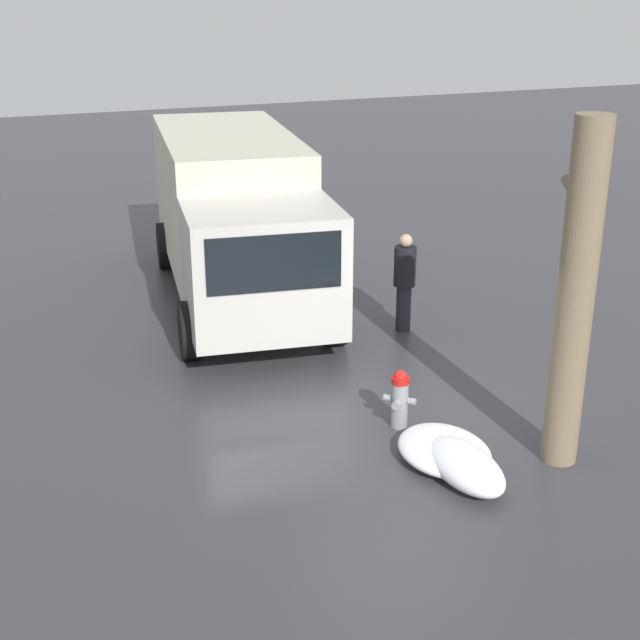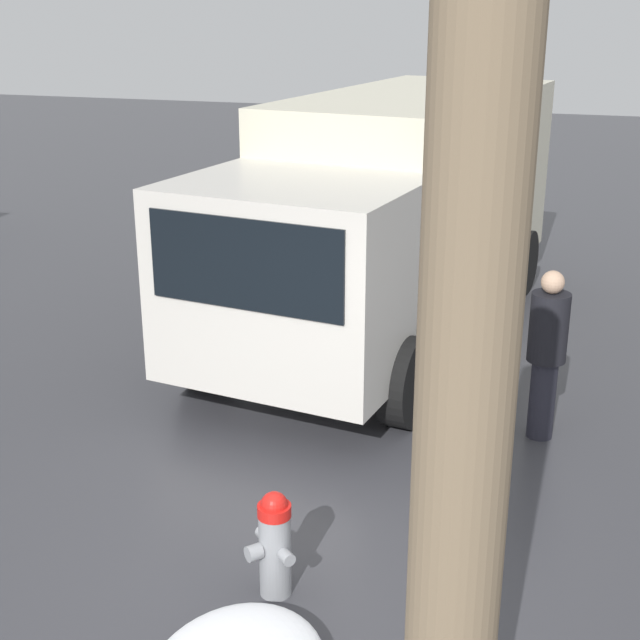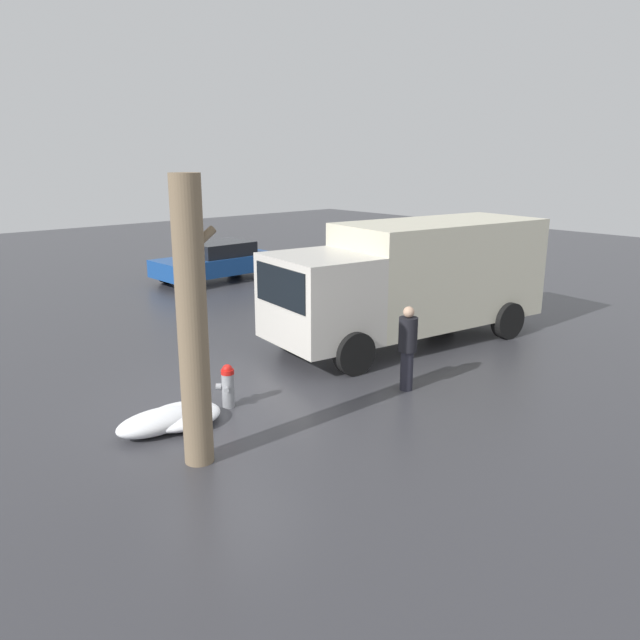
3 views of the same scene
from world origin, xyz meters
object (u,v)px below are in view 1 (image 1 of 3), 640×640
fire_hydrant (400,398)px  delivery_truck (235,213)px  pedestrian (405,279)px  tree_trunk (575,298)px

fire_hydrant → delivery_truck: (5.60, 0.50, 1.15)m
fire_hydrant → delivery_truck: delivery_truck is taller
delivery_truck → pedestrian: (-2.60, -2.05, -0.66)m
pedestrian → fire_hydrant: bearing=55.4°
fire_hydrant → pedestrian: (3.01, -1.56, 0.49)m
delivery_truck → tree_trunk: bearing=113.2°
tree_trunk → delivery_truck: 7.33m
fire_hydrant → tree_trunk: size_ratio=0.19×
tree_trunk → pedestrian: 4.61m
fire_hydrant → delivery_truck: size_ratio=0.11×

